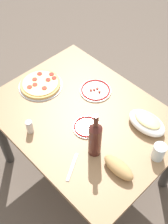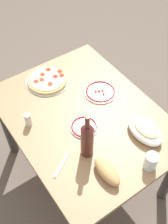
# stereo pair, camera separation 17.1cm
# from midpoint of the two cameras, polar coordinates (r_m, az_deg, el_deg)

# --- Properties ---
(ground_plane) EXTENTS (8.00, 8.00, 0.00)m
(ground_plane) POSITION_cam_midpoint_polar(r_m,az_deg,el_deg) (2.34, -2.14, -11.87)
(ground_plane) COLOR brown
(ground_plane) RESTS_ON ground
(dining_table) EXTENTS (1.12, 0.86, 0.71)m
(dining_table) POSITION_cam_midpoint_polar(r_m,az_deg,el_deg) (1.84, -2.67, -3.32)
(dining_table) COLOR #93704C
(dining_table) RESTS_ON ground
(pepperoni_pizza) EXTENTS (0.29, 0.29, 0.03)m
(pepperoni_pizza) POSITION_cam_midpoint_polar(r_m,az_deg,el_deg) (1.93, -11.27, 5.35)
(pepperoni_pizza) COLOR #B7B7BC
(pepperoni_pizza) RESTS_ON dining_table
(baked_pasta_dish) EXTENTS (0.24, 0.15, 0.08)m
(baked_pasta_dish) POSITION_cam_midpoint_polar(r_m,az_deg,el_deg) (1.67, 9.69, -2.19)
(baked_pasta_dish) COLOR white
(baked_pasta_dish) RESTS_ON dining_table
(wine_bottle) EXTENTS (0.07, 0.07, 0.32)m
(wine_bottle) POSITION_cam_midpoint_polar(r_m,az_deg,el_deg) (1.48, -1.09, -5.53)
(wine_bottle) COLOR #471E19
(wine_bottle) RESTS_ON dining_table
(water_glass) EXTENTS (0.07, 0.07, 0.10)m
(water_glass) POSITION_cam_midpoint_polar(r_m,az_deg,el_deg) (1.55, 11.74, -8.04)
(water_glass) COLOR silver
(water_glass) RESTS_ON dining_table
(side_plate_near) EXTENTS (0.21, 0.21, 0.02)m
(side_plate_near) POSITION_cam_midpoint_polar(r_m,az_deg,el_deg) (1.86, -0.30, 4.23)
(side_plate_near) COLOR white
(side_plate_near) RESTS_ON dining_table
(side_plate_far) EXTENTS (0.16, 0.16, 0.02)m
(side_plate_far) POSITION_cam_midpoint_polar(r_m,az_deg,el_deg) (1.67, -2.39, -3.18)
(side_plate_far) COLOR white
(side_plate_far) RESTS_ON dining_table
(bread_loaf) EXTENTS (0.19, 0.08, 0.07)m
(bread_loaf) POSITION_cam_midpoint_polar(r_m,az_deg,el_deg) (1.50, 3.66, -11.29)
(bread_loaf) COLOR tan
(bread_loaf) RESTS_ON dining_table
(spice_shaker) EXTENTS (0.04, 0.04, 0.09)m
(spice_shaker) POSITION_cam_midpoint_polar(r_m,az_deg,el_deg) (1.68, -13.77, -3.07)
(spice_shaker) COLOR silver
(spice_shaker) RESTS_ON dining_table
(fork_left) EXTENTS (0.10, 0.15, 0.00)m
(fork_left) POSITION_cam_midpoint_polar(r_m,az_deg,el_deg) (1.54, -5.63, -11.12)
(fork_left) COLOR #B7B7BC
(fork_left) RESTS_ON dining_table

